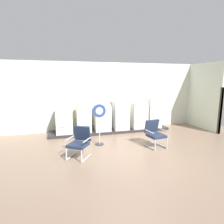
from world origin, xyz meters
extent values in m
cube|color=#836956|center=(0.00, 0.00, -0.03)|extent=(12.00, 10.00, 0.05)
cube|color=silver|center=(0.00, 3.66, 1.62)|extent=(11.76, 0.12, 3.24)
cube|color=#47443F|center=(0.00, 3.66, 2.89)|extent=(11.76, 0.07, 0.06)
cube|color=silver|center=(4.66, 2.50, 1.62)|extent=(0.12, 2.20, 3.24)
cube|color=#33281E|center=(4.66, 1.43, 1.05)|extent=(0.16, 0.06, 2.10)
cube|color=#2F2A2C|center=(0.00, 3.02, 0.06)|extent=(5.61, 0.95, 0.12)
cube|color=silver|center=(-2.11, 2.90, 0.66)|extent=(0.69, 0.63, 1.07)
cylinder|color=silver|center=(-2.11, 2.90, 1.19)|extent=(0.69, 0.61, 0.69)
cube|color=#383838|center=(-2.11, 2.59, 0.46)|extent=(0.64, 0.01, 0.01)
cylinder|color=silver|center=(-2.39, 2.57, 0.78)|extent=(0.02, 0.02, 0.28)
cube|color=beige|center=(-1.26, 2.91, 0.65)|extent=(0.62, 0.65, 1.06)
cylinder|color=beige|center=(-1.26, 2.91, 1.18)|extent=(0.62, 0.64, 0.62)
cube|color=#383838|center=(-1.26, 2.59, 0.46)|extent=(0.57, 0.01, 0.01)
cylinder|color=silver|center=(-1.01, 2.57, 0.78)|extent=(0.02, 0.02, 0.28)
cube|color=silver|center=(-0.42, 2.90, 0.65)|extent=(0.72, 0.62, 1.07)
cylinder|color=silver|center=(-0.42, 2.90, 1.19)|extent=(0.72, 0.61, 0.72)
cube|color=#383838|center=(-0.42, 2.59, 0.46)|extent=(0.66, 0.01, 0.01)
cylinder|color=silver|center=(-0.72, 2.57, 0.78)|extent=(0.02, 0.02, 0.28)
cube|color=white|center=(0.47, 2.93, 0.77)|extent=(0.69, 0.68, 1.30)
cylinder|color=white|center=(0.47, 2.93, 1.42)|extent=(0.69, 0.66, 0.69)
cube|color=#383838|center=(0.47, 2.59, 0.54)|extent=(0.64, 0.01, 0.01)
cylinder|color=silver|center=(0.18, 2.57, 0.93)|extent=(0.02, 0.02, 0.28)
cube|color=silver|center=(1.37, 2.92, 0.64)|extent=(0.71, 0.66, 1.04)
cylinder|color=silver|center=(1.37, 2.92, 1.16)|extent=(0.71, 0.65, 0.71)
cube|color=#383838|center=(1.37, 2.59, 0.45)|extent=(0.66, 0.01, 0.01)
cylinder|color=silver|center=(1.67, 2.57, 0.76)|extent=(0.02, 0.02, 0.28)
cube|color=silver|center=(2.13, 2.93, 0.74)|extent=(0.64, 0.69, 1.24)
cylinder|color=silver|center=(2.13, 2.93, 1.36)|extent=(0.64, 0.67, 0.64)
cube|color=#383838|center=(2.13, 2.59, 0.52)|extent=(0.59, 0.01, 0.01)
cylinder|color=silver|center=(2.39, 2.57, 0.89)|extent=(0.02, 0.02, 0.28)
cylinder|color=silver|center=(-1.94, 0.53, 0.02)|extent=(0.37, 0.53, 0.04)
cylinder|color=silver|center=(-2.10, 0.29, 0.20)|extent=(0.06, 0.06, 0.37)
cylinder|color=silver|center=(-1.51, 0.25, 0.02)|extent=(0.37, 0.53, 0.04)
cylinder|color=silver|center=(-1.67, 0.01, 0.20)|extent=(0.06, 0.06, 0.37)
cube|color=#212D46|center=(-1.73, 0.39, 0.43)|extent=(0.77, 0.77, 0.09)
cube|color=#212D46|center=(-1.57, 0.63, 0.72)|extent=(0.56, 0.45, 0.49)
cylinder|color=silver|center=(-1.97, 0.55, 0.62)|extent=(0.30, 0.44, 0.04)
cylinder|color=silver|center=(-1.48, 0.23, 0.62)|extent=(0.30, 0.44, 0.04)
cylinder|color=silver|center=(0.82, 0.58, 0.02)|extent=(0.13, 0.61, 0.04)
cylinder|color=silver|center=(0.87, 0.30, 0.20)|extent=(0.05, 0.05, 0.37)
cylinder|color=silver|center=(1.33, 0.66, 0.02)|extent=(0.13, 0.61, 0.04)
cylinder|color=silver|center=(1.38, 0.38, 0.20)|extent=(0.05, 0.05, 0.37)
cube|color=#212D46|center=(1.08, 0.62, 0.43)|extent=(0.63, 0.63, 0.09)
cube|color=#212D46|center=(1.03, 0.91, 0.72)|extent=(0.57, 0.25, 0.49)
cylinder|color=silver|center=(0.79, 0.57, 0.62)|extent=(0.11, 0.50, 0.04)
cylinder|color=silver|center=(1.37, 0.66, 0.62)|extent=(0.11, 0.50, 0.04)
cylinder|color=#2D2D30|center=(-0.85, 1.43, 0.01)|extent=(0.32, 0.32, 0.03)
cylinder|color=silver|center=(-0.85, 1.43, 0.66)|extent=(0.04, 0.04, 1.27)
cylinder|color=navy|center=(-0.85, 1.40, 1.30)|extent=(0.49, 0.02, 0.49)
cylinder|color=white|center=(-0.85, 1.39, 1.30)|extent=(0.27, 0.00, 0.27)
camera|label=1|loc=(-2.14, -5.17, 2.43)|focal=29.69mm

